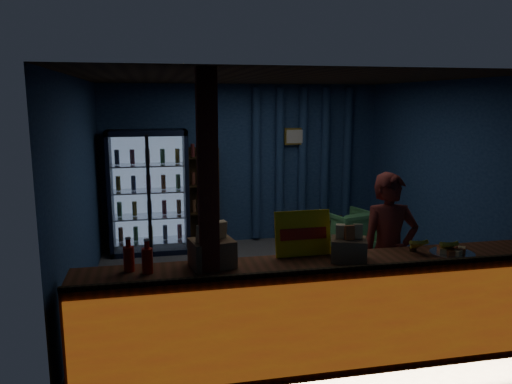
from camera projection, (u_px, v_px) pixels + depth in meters
ground at (275, 286)px, 6.38m from camera, size 4.60×4.60×0.00m
room_walls at (276, 164)px, 6.09m from camera, size 4.60×4.60×4.60m
counter at (327, 312)px, 4.46m from camera, size 4.40×0.57×0.99m
support_post at (209, 229)px, 4.10m from camera, size 0.16×0.16×2.60m
beverage_cooler at (149, 192)px, 7.74m from camera, size 1.20×0.62×1.90m
bottle_shelf at (203, 197)px, 8.07m from camera, size 0.50×0.28×1.60m
curtain_folds at (303, 163)px, 8.40m from camera, size 1.74×0.14×2.50m
framed_picture at (295, 136)px, 8.25m from camera, size 0.36×0.04×0.28m
shopkeeper at (389, 253)px, 5.05m from camera, size 0.62×0.43×1.64m
green_chair at (348, 230)px, 7.91m from camera, size 0.84×0.86×0.63m
side_table at (324, 232)px, 8.01m from camera, size 0.66×0.58×0.60m
yellow_sign at (303, 233)px, 4.52m from camera, size 0.52×0.11×0.41m
soda_bottles at (138, 258)px, 4.09m from camera, size 0.24×0.17×0.29m
snack_box_left at (212, 251)px, 4.23m from camera, size 0.40×0.35×0.38m
snack_box_centre at (349, 248)px, 4.39m from camera, size 0.37×0.34×0.32m
pastry_tray at (452, 252)px, 4.57m from camera, size 0.40×0.40×0.07m
banana_bunches at (430, 245)px, 4.60m from camera, size 0.46×0.28×0.15m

